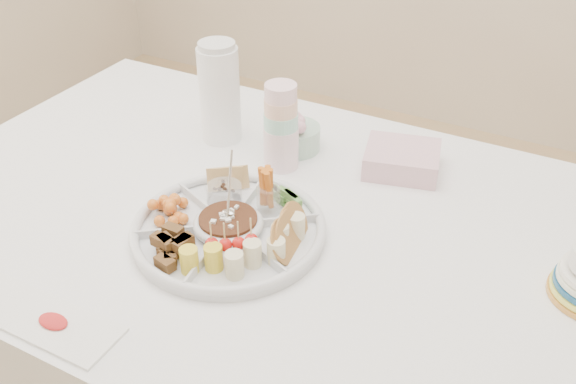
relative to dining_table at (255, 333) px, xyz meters
The scene contains 14 objects.
dining_table is the anchor object (origin of this frame).
party_tray 0.41m from the dining_table, 82.74° to the right, with size 0.38×0.38×0.04m, color white.
bean_dip 0.42m from the dining_table, 82.74° to the right, with size 0.12×0.12×0.04m, color #55291C.
tortillas 0.45m from the dining_table, 31.04° to the right, with size 0.11×0.11×0.07m, color brown, non-canonical shape.
carrot_cucumber 0.45m from the dining_table, 16.02° to the left, with size 0.10×0.10×0.09m, color #CF661A, non-canonical shape.
pita_raisins 0.43m from the dining_table, behind, with size 0.10×0.10×0.06m, color #DEB572, non-canonical shape.
cherries 0.45m from the dining_table, 134.61° to the right, with size 0.10×0.10×0.04m, color orange, non-canonical shape.
granola_chunks 0.47m from the dining_table, 99.65° to the right, with size 0.10×0.10×0.04m, color brown, non-canonical shape.
banana_tomato 0.49m from the dining_table, 66.00° to the right, with size 0.11×0.11×0.09m, color #ECD774, non-canonical shape.
cup_stack 0.52m from the dining_table, 96.79° to the left, with size 0.08×0.08×0.22m, color silver.
thermos 0.59m from the dining_table, 133.30° to the left, with size 0.10×0.10×0.25m, color white.
flower_bowl 0.50m from the dining_table, 96.06° to the left, with size 0.12×0.12×0.09m, color silver.
napkin_stack 0.55m from the dining_table, 51.69° to the left, with size 0.17×0.14×0.06m, color beige.
placemat 0.60m from the dining_table, 108.36° to the right, with size 0.30×0.10×0.01m, color white.
Camera 1 is at (0.59, -0.94, 1.55)m, focal length 40.00 mm.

